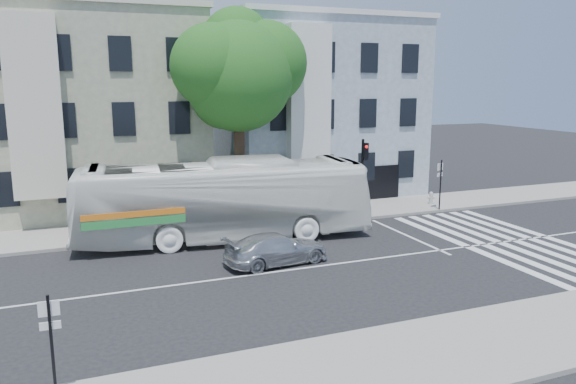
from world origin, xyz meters
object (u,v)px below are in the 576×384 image
traffic_signal (363,169)px  fire_hydrant (431,197)px  near_sign_pole (51,334)px  bus (224,200)px  sedan (276,249)px

traffic_signal → fire_hydrant: size_ratio=5.99×
traffic_signal → near_sign_pole: traffic_signal is taller
bus → traffic_signal: 7.83m
fire_hydrant → near_sign_pole: near_sign_pole is taller
fire_hydrant → near_sign_pole: 24.97m
sedan → fire_hydrant: 13.92m
bus → near_sign_pole: (-7.21, -11.83, -0.13)m
bus → sedan: 4.51m
fire_hydrant → near_sign_pole: (-20.48, -14.24, 1.23)m
bus → sedan: size_ratio=3.13×
fire_hydrant → bus: bearing=-169.7°
fire_hydrant → sedan: bearing=-151.6°
sedan → near_sign_pole: near_sign_pole is taller
traffic_signal → bus: bearing=175.8°
bus → near_sign_pole: bus is taller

